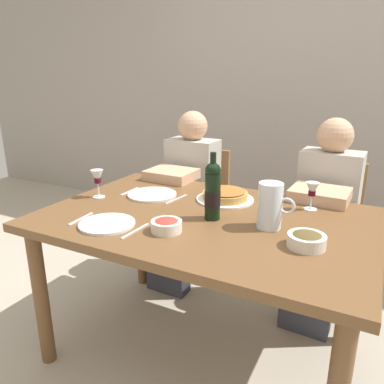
% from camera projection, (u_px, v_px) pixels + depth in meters
% --- Properties ---
extents(ground_plane, '(8.00, 8.00, 0.00)m').
position_uv_depth(ground_plane, '(203.00, 350.00, 1.95)').
color(ground_plane, '#B2A893').
extents(back_wall, '(8.00, 0.10, 2.80)m').
position_uv_depth(back_wall, '(302.00, 73.00, 3.16)').
color(back_wall, '#A3998E').
rests_on(back_wall, ground).
extents(dining_table, '(1.50, 1.00, 0.76)m').
position_uv_depth(dining_table, '(205.00, 233.00, 1.75)').
color(dining_table, brown).
rests_on(dining_table, ground).
extents(wine_bottle, '(0.07, 0.07, 0.31)m').
position_uv_depth(wine_bottle, '(213.00, 191.00, 1.64)').
color(wine_bottle, black).
rests_on(wine_bottle, dining_table).
extents(water_pitcher, '(0.16, 0.10, 0.20)m').
position_uv_depth(water_pitcher, '(270.00, 208.00, 1.55)').
color(water_pitcher, silver).
rests_on(water_pitcher, dining_table).
extents(baked_tart, '(0.30, 0.30, 0.06)m').
position_uv_depth(baked_tart, '(225.00, 195.00, 1.92)').
color(baked_tart, white).
rests_on(baked_tart, dining_table).
extents(salad_bowl, '(0.13, 0.13, 0.06)m').
position_uv_depth(salad_bowl, '(166.00, 225.00, 1.53)').
color(salad_bowl, silver).
rests_on(salad_bowl, dining_table).
extents(olive_bowl, '(0.15, 0.15, 0.06)m').
position_uv_depth(olive_bowl, '(307.00, 240.00, 1.39)').
color(olive_bowl, silver).
rests_on(olive_bowl, dining_table).
extents(wine_glass_left_diner, '(0.06, 0.06, 0.14)m').
position_uv_depth(wine_glass_left_diner, '(312.00, 191.00, 1.77)').
color(wine_glass_left_diner, silver).
rests_on(wine_glass_left_diner, dining_table).
extents(wine_glass_right_diner, '(0.07, 0.07, 0.15)m').
position_uv_depth(wine_glass_right_diner, '(97.00, 178.00, 1.94)').
color(wine_glass_right_diner, silver).
rests_on(wine_glass_right_diner, dining_table).
extents(dinner_plate_left_setting, '(0.26, 0.26, 0.01)m').
position_uv_depth(dinner_plate_left_setting, '(152.00, 195.00, 2.00)').
color(dinner_plate_left_setting, silver).
rests_on(dinner_plate_left_setting, dining_table).
extents(dinner_plate_right_setting, '(0.24, 0.24, 0.01)m').
position_uv_depth(dinner_plate_right_setting, '(107.00, 224.00, 1.60)').
color(dinner_plate_right_setting, silver).
rests_on(dinner_plate_right_setting, dining_table).
extents(fork_left_setting, '(0.01, 0.16, 0.00)m').
position_uv_depth(fork_left_setting, '(130.00, 191.00, 2.07)').
color(fork_left_setting, silver).
rests_on(fork_left_setting, dining_table).
extents(knife_left_setting, '(0.03, 0.18, 0.00)m').
position_uv_depth(knife_left_setting, '(176.00, 199.00, 1.94)').
color(knife_left_setting, silver).
rests_on(knife_left_setting, dining_table).
extents(knife_right_setting, '(0.02, 0.18, 0.00)m').
position_uv_depth(knife_right_setting, '(135.00, 231.00, 1.54)').
color(knife_right_setting, silver).
rests_on(knife_right_setting, dining_table).
extents(spoon_right_setting, '(0.02, 0.16, 0.00)m').
position_uv_depth(spoon_right_setting, '(81.00, 219.00, 1.67)').
color(spoon_right_setting, silver).
rests_on(spoon_right_setting, dining_table).
extents(chair_left, '(0.41, 0.41, 0.87)m').
position_uv_depth(chair_left, '(200.00, 201.00, 2.74)').
color(chair_left, olive).
rests_on(chair_left, ground).
extents(diner_left, '(0.34, 0.51, 1.16)m').
position_uv_depth(diner_left, '(185.00, 194.00, 2.50)').
color(diner_left, '#B7B2A8').
rests_on(diner_left, ground).
extents(chair_right, '(0.42, 0.42, 0.87)m').
position_uv_depth(chair_right, '(328.00, 222.00, 2.34)').
color(chair_right, olive).
rests_on(chair_right, ground).
extents(diner_right, '(0.35, 0.51, 1.16)m').
position_uv_depth(diner_right, '(323.00, 216.00, 2.11)').
color(diner_right, '#B7B2A8').
rests_on(diner_right, ground).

